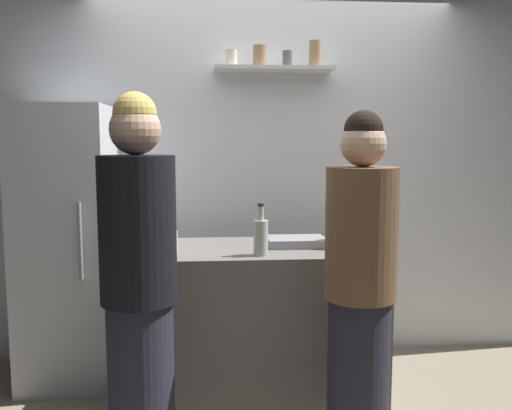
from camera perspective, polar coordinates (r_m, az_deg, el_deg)
The scene contains 10 objects.
back_wall_assembly at distance 3.97m, azimuth 1.56°, elevation 3.24°, with size 4.80×0.32×2.60m.
refrigerator at distance 3.72m, azimuth -18.80°, elevation -3.96°, with size 0.56×0.65×1.76m.
counter at distance 3.38m, azimuth 0.00°, elevation -12.03°, with size 1.44×0.71×0.92m, color #66605B.
baking_pan at distance 3.31m, azimuth 4.15°, elevation -3.79°, with size 0.34×0.24×0.05m, color gray.
utensil_holder at distance 3.10m, azimuth -9.05°, elevation -3.79°, with size 0.11×0.11×0.23m.
wine_bottle_amber_glass at distance 3.03m, azimuth -11.67°, elevation -3.06°, with size 0.07×0.07×0.31m.
wine_bottle_pale_glass at distance 3.01m, azimuth 0.49°, elevation -3.20°, with size 0.08×0.08×0.29m.
water_bottle_plastic at distance 3.25m, azimuth 8.84°, elevation -2.60°, with size 0.09×0.09×0.24m.
person_blonde at distance 2.55m, azimuth -11.95°, elevation -8.65°, with size 0.34×0.34×1.75m.
person_brown_jacket at distance 2.72m, azimuth 10.67°, elevation -8.56°, with size 0.34×0.34×1.68m.
Camera 1 is at (-0.43, -2.69, 1.54)m, focal length 38.81 mm.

